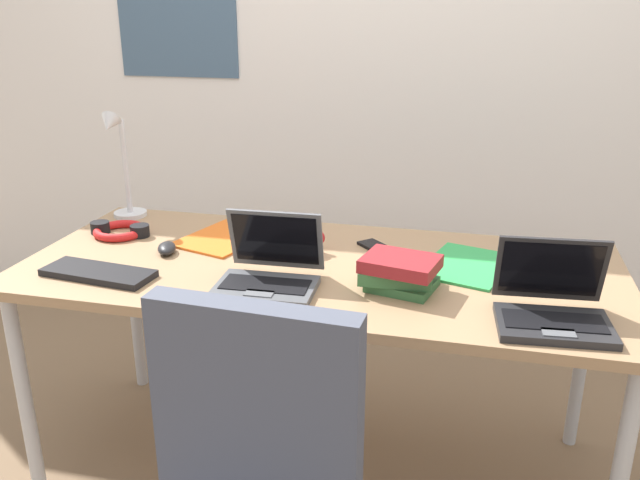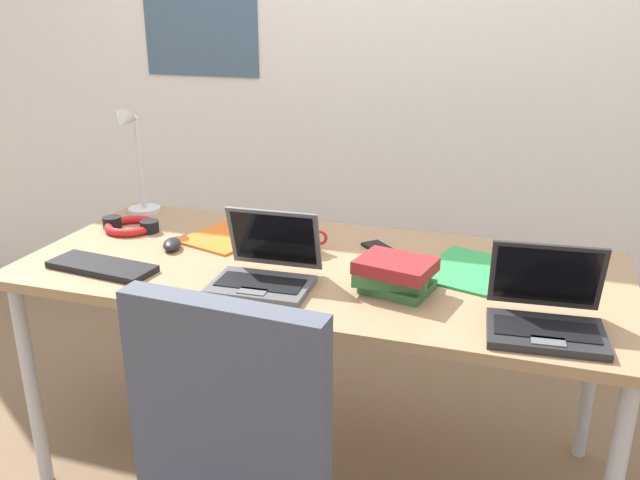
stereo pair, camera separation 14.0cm
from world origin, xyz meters
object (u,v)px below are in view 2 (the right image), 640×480
object	(u,v)px
laptop_by_keyboard	(265,271)
external_keyboard	(102,267)
computer_mouse	(172,244)
book_stack	(395,274)
paper_folder_near_mouse	(468,269)
coffee_mug	(306,237)
headphones	(131,226)
laptop_near_mouse	(546,315)
paper_folder_mid_desk	(231,235)
cell_phone	(380,249)
desk_lamp	(135,163)

from	to	relation	value
laptop_by_keyboard	external_keyboard	bearing A→B (deg)	-174.76
computer_mouse	book_stack	distance (m)	0.76
paper_folder_near_mouse	coffee_mug	xyz separation A→B (m)	(-0.51, 0.02, 0.04)
computer_mouse	headphones	distance (m)	0.27
laptop_near_mouse	paper_folder_mid_desk	xyz separation A→B (m)	(-1.01, 0.39, -0.04)
laptop_near_mouse	coffee_mug	xyz separation A→B (m)	(-0.73, 0.34, 0.00)
cell_phone	paper_folder_near_mouse	size ratio (longest dim) A/B	0.44
laptop_near_mouse	external_keyboard	xyz separation A→B (m)	(-1.25, 0.00, -0.03)
laptop_by_keyboard	paper_folder_mid_desk	world-z (taller)	laptop_by_keyboard
book_stack	coffee_mug	world-z (taller)	book_stack
cell_phone	coffee_mug	distance (m)	0.24
laptop_near_mouse	external_keyboard	bearing A→B (deg)	179.89
cell_phone	coffee_mug	size ratio (longest dim) A/B	1.20
laptop_by_keyboard	coffee_mug	size ratio (longest dim) A/B	2.49
laptop_by_keyboard	laptop_near_mouse	world-z (taller)	same
computer_mouse	paper_folder_mid_desk	world-z (taller)	computer_mouse
laptop_by_keyboard	headphones	size ratio (longest dim) A/B	1.32
headphones	coffee_mug	bearing A→B (deg)	-0.29
desk_lamp	external_keyboard	distance (m)	0.58
paper_folder_mid_desk	coffee_mug	size ratio (longest dim) A/B	2.74
desk_lamp	laptop_near_mouse	xyz separation A→B (m)	(1.45, -0.51, -0.16)
headphones	laptop_by_keyboard	bearing A→B (deg)	-25.43
computer_mouse	headphones	xyz separation A→B (m)	(-0.23, 0.13, -0.00)
headphones	paper_folder_mid_desk	xyz separation A→B (m)	(0.36, 0.04, -0.01)
laptop_by_keyboard	laptop_near_mouse	size ratio (longest dim) A/B	0.97
desk_lamp	laptop_by_keyboard	distance (m)	0.85
headphones	book_stack	distance (m)	1.01
external_keyboard	paper_folder_near_mouse	bearing A→B (deg)	23.94
computer_mouse	desk_lamp	bearing A→B (deg)	114.69
laptop_near_mouse	computer_mouse	distance (m)	1.16
laptop_near_mouse	headphones	size ratio (longest dim) A/B	1.36
paper_folder_mid_desk	paper_folder_near_mouse	xyz separation A→B (m)	(0.80, -0.06, 0.00)
desk_lamp	laptop_by_keyboard	xyz separation A→B (m)	(0.70, -0.47, -0.16)
cell_phone	headphones	xyz separation A→B (m)	(-0.87, -0.07, 0.01)
coffee_mug	laptop_near_mouse	bearing A→B (deg)	-25.26
external_keyboard	laptop_near_mouse	bearing A→B (deg)	6.41
laptop_by_keyboard	desk_lamp	bearing A→B (deg)	146.35
computer_mouse	paper_folder_near_mouse	world-z (taller)	computer_mouse
paper_folder_mid_desk	paper_folder_near_mouse	size ratio (longest dim) A/B	1.00
external_keyboard	headphones	distance (m)	0.37
cell_phone	book_stack	distance (m)	0.32
laptop_near_mouse	external_keyboard	distance (m)	1.25
book_stack	paper_folder_near_mouse	distance (m)	0.28
laptop_by_keyboard	paper_folder_near_mouse	size ratio (longest dim) A/B	0.91
laptop_by_keyboard	computer_mouse	distance (m)	0.43
laptop_by_keyboard	book_stack	distance (m)	0.36
computer_mouse	book_stack	size ratio (longest dim) A/B	0.42
book_stack	paper_folder_mid_desk	bearing A→B (deg)	156.07
external_keyboard	paper_folder_near_mouse	size ratio (longest dim) A/B	1.06
external_keyboard	paper_folder_near_mouse	world-z (taller)	external_keyboard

